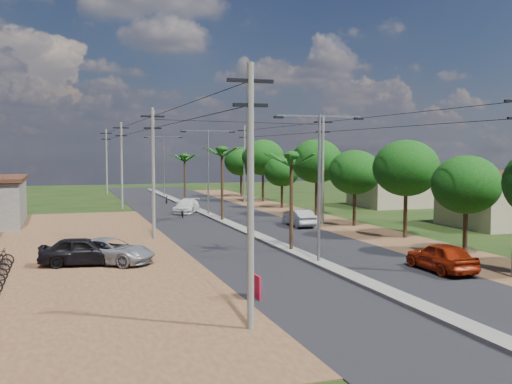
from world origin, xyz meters
TOP-DOWN VIEW (x-y plane):
  - ground at (0.00, 0.00)m, footprint 160.00×160.00m
  - road at (0.00, 15.00)m, footprint 12.00×110.00m
  - median at (0.00, 18.00)m, footprint 1.00×90.00m
  - dirt_lot_west at (-15.00, 8.00)m, footprint 18.00×46.00m
  - dirt_shoulder_east at (8.50, 15.00)m, footprint 5.00×90.00m
  - house_east_near at (20.00, 10.00)m, footprint 7.60×7.50m
  - house_east_far at (21.00, 28.00)m, footprint 7.60×7.50m
  - tree_east_b at (9.30, 0.00)m, footprint 4.00×4.00m
  - tree_east_c at (9.70, 7.00)m, footprint 4.60×4.60m
  - tree_east_d at (9.40, 14.00)m, footprint 4.20×4.20m
  - tree_east_e at (9.60, 22.00)m, footprint 4.80×4.80m
  - tree_east_f at (9.20, 30.00)m, footprint 3.80×3.80m
  - tree_east_g at (9.80, 38.00)m, footprint 5.00×5.00m
  - tree_east_h at (9.50, 46.00)m, footprint 4.40×4.40m
  - palm_median_near at (0.00, 4.00)m, footprint 2.00×2.00m
  - palm_median_mid at (0.00, 20.00)m, footprint 2.00×2.00m
  - palm_median_far at (0.00, 36.00)m, footprint 2.00×2.00m
  - streetlight_near at (0.00, 0.00)m, footprint 5.10×0.18m
  - streetlight_mid at (0.00, 25.00)m, footprint 5.10×0.18m
  - streetlight_far at (0.00, 50.00)m, footprint 5.10×0.18m
  - utility_pole_w_a at (-7.00, -10.00)m, footprint 1.60×0.24m
  - utility_pole_w_b at (-7.00, 12.00)m, footprint 1.60×0.24m
  - utility_pole_w_c at (-7.00, 34.00)m, footprint 1.60×0.24m
  - utility_pole_w_d at (-7.00, 55.00)m, footprint 1.60×0.24m
  - utility_pole_e_b at (7.50, 16.00)m, footprint 1.60×0.24m
  - utility_pole_e_c at (7.50, 38.00)m, footprint 1.60×0.24m
  - car_red_near at (5.00, -3.78)m, footprint 1.78×4.36m
  - car_silver_mid at (5.00, 14.99)m, footprint 1.53×4.18m
  - car_white_far at (-1.50, 27.69)m, footprint 3.64×4.97m
  - car_parked_silver at (-10.63, 3.52)m, footprint 5.28×4.69m
  - car_parked_dark at (-12.01, 3.50)m, footprint 4.70×2.53m
  - moto_rider_east at (5.20, -4.79)m, footprint 1.30×2.06m
  - moto_rider_west_a at (-2.65, 23.90)m, footprint 0.71×1.58m
  - moto_rider_west_b at (-1.73, 37.96)m, footprint 0.85×1.72m
  - roadside_sign at (-5.50, -5.97)m, footprint 0.08×1.21m

SIDE VIEW (x-z plane):
  - ground at x=0.00m, z-range 0.00..0.00m
  - dirt_shoulder_east at x=8.50m, z-range 0.00..0.03m
  - dirt_lot_west at x=-15.00m, z-range 0.00..0.04m
  - road at x=0.00m, z-range 0.00..0.04m
  - median at x=0.00m, z-range 0.00..0.18m
  - moto_rider_west_a at x=-2.65m, z-range 0.00..0.80m
  - moto_rider_west_b at x=-1.73m, z-range 0.00..1.00m
  - roadside_sign at x=-5.50m, z-range 0.00..1.00m
  - moto_rider_east at x=5.20m, z-range 0.00..1.02m
  - car_white_far at x=-1.50m, z-range 0.00..1.34m
  - car_parked_silver at x=-10.63m, z-range 0.00..1.36m
  - car_silver_mid at x=5.00m, z-range 0.00..1.37m
  - car_red_near at x=5.00m, z-range 0.00..1.48m
  - car_parked_dark at x=-12.01m, z-range 0.00..1.52m
  - house_east_near at x=20.00m, z-range 0.09..4.69m
  - house_east_far at x=21.00m, z-range 0.09..4.69m
  - tree_east_f at x=9.20m, z-range 1.13..6.64m
  - tree_east_b at x=9.30m, z-range 1.20..7.03m
  - tree_east_d at x=9.40m, z-range 1.27..7.41m
  - tree_east_h at x=9.50m, z-range 1.38..7.90m
  - utility_pole_w_a at x=-7.00m, z-range 0.26..9.26m
  - utility_pole_w_b at x=-7.00m, z-range 0.26..9.26m
  - utility_pole_w_c at x=-7.00m, z-range 0.26..9.26m
  - utility_pole_w_d at x=-7.00m, z-range 0.26..9.26m
  - utility_pole_e_b at x=7.50m, z-range 0.26..9.26m
  - utility_pole_e_c at x=7.50m, z-range 0.26..9.26m
  - streetlight_near at x=0.00m, z-range 0.79..8.79m
  - streetlight_mid at x=0.00m, z-range 0.79..8.79m
  - streetlight_far at x=0.00m, z-range 0.79..8.79m
  - tree_east_c at x=9.70m, z-range 1.45..8.28m
  - tree_east_e at x=9.60m, z-range 1.52..8.66m
  - tree_east_g at x=9.80m, z-range 1.55..8.93m
  - palm_median_far at x=0.00m, z-range 2.34..8.19m
  - palm_median_near at x=0.00m, z-range 2.46..8.61m
  - palm_median_mid at x=0.00m, z-range 2.62..9.17m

